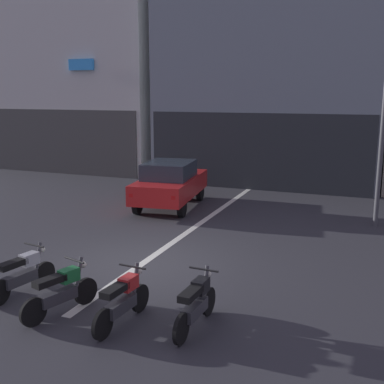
% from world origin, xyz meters
% --- Properties ---
extents(ground_plane, '(120.00, 120.00, 0.00)m').
position_xyz_m(ground_plane, '(0.00, 0.00, 0.00)').
color(ground_plane, '#333338').
extents(lane_centre_line, '(0.20, 18.00, 0.01)m').
position_xyz_m(lane_centre_line, '(0.00, 6.00, 0.00)').
color(lane_centre_line, silver).
rests_on(lane_centre_line, ground).
extents(building_corner_left, '(10.24, 8.96, 11.07)m').
position_xyz_m(building_corner_left, '(-10.52, 14.62, 5.52)').
color(building_corner_left, silver).
rests_on(building_corner_left, ground).
extents(building_mid_block, '(9.77, 9.80, 12.66)m').
position_xyz_m(building_mid_block, '(0.25, 14.62, 6.32)').
color(building_mid_block, gray).
rests_on(building_mid_block, ground).
extents(car_red_crossing_near, '(2.28, 4.30, 1.64)m').
position_xyz_m(car_red_crossing_near, '(-1.77, 5.55, 0.89)').
color(car_red_crossing_near, black).
rests_on(car_red_crossing_near, ground).
extents(motorcycle_silver_row_leftmost, '(0.55, 1.66, 0.98)m').
position_xyz_m(motorcycle_silver_row_leftmost, '(-1.38, -2.48, 0.46)').
color(motorcycle_silver_row_leftmost, black).
rests_on(motorcycle_silver_row_leftmost, ground).
extents(motorcycle_green_row_left_mid, '(0.64, 1.62, 0.98)m').
position_xyz_m(motorcycle_green_row_left_mid, '(-0.14, -2.91, 0.46)').
color(motorcycle_green_row_left_mid, black).
rests_on(motorcycle_green_row_left_mid, ground).
extents(motorcycle_red_row_centre, '(0.55, 1.67, 0.98)m').
position_xyz_m(motorcycle_red_row_centre, '(1.10, -2.83, 0.46)').
color(motorcycle_red_row_centre, black).
rests_on(motorcycle_red_row_centre, ground).
extents(motorcycle_black_row_right_mid, '(0.55, 1.67, 0.98)m').
position_xyz_m(motorcycle_black_row_right_mid, '(2.34, -2.49, 0.46)').
color(motorcycle_black_row_right_mid, black).
rests_on(motorcycle_black_row_right_mid, ground).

